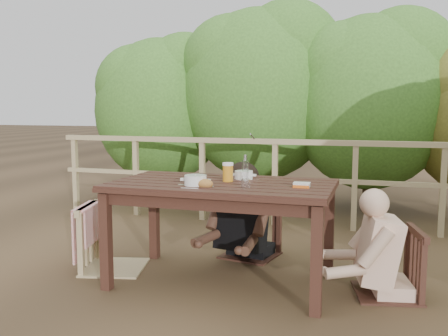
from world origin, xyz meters
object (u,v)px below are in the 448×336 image
(table, at_px, (222,234))
(beer_glass, at_px, (228,173))
(woman, at_px, (251,183))
(soup_far, at_px, (244,176))
(soup_near, at_px, (195,181))
(bread_roll, at_px, (205,184))
(chair_left, at_px, (113,209))
(bottle, at_px, (245,169))
(chair_right, at_px, (389,232))
(butter_tub, at_px, (302,186))
(tumbler, at_px, (246,184))
(diner_right, at_px, (394,208))
(chair_far, at_px, (251,206))

(table, xyz_separation_m, beer_glass, (0.03, 0.05, 0.47))
(woman, xyz_separation_m, soup_far, (0.07, -0.53, 0.14))
(soup_near, height_order, beer_glass, beer_glass)
(soup_near, relative_size, beer_glass, 1.70)
(soup_near, relative_size, bread_roll, 2.27)
(chair_left, height_order, bottle, chair_left)
(chair_right, distance_m, soup_near, 1.45)
(bottle, relative_size, butter_tub, 1.86)
(woman, relative_size, bottle, 6.12)
(beer_glass, xyz_separation_m, bottle, (0.12, 0.08, 0.03))
(chair_right, xyz_separation_m, butter_tub, (-0.61, -0.19, 0.34))
(bread_roll, bearing_deg, bottle, 61.37)
(bread_roll, height_order, butter_tub, bread_roll)
(chair_left, relative_size, tumbler, 13.35)
(chair_left, xyz_separation_m, bottle, (1.12, 0.09, 0.37))
(woman, bearing_deg, beer_glass, 101.05)
(soup_near, distance_m, butter_tub, 0.77)
(soup_far, distance_m, bottle, 0.12)
(chair_left, height_order, bread_roll, chair_left)
(chair_left, relative_size, woman, 0.77)
(diner_right, height_order, bread_roll, diner_right)
(soup_far, bearing_deg, butter_tub, -29.06)
(chair_left, bearing_deg, table, -106.20)
(woman, bearing_deg, chair_left, 46.86)
(beer_glass, bearing_deg, chair_left, -179.27)
(bread_roll, bearing_deg, chair_right, 15.90)
(chair_far, height_order, tumbler, chair_far)
(diner_right, bearing_deg, soup_near, 91.78)
(tumbler, xyz_separation_m, butter_tub, (0.38, 0.13, -0.01))
(bottle, bearing_deg, chair_right, -0.24)
(soup_near, xyz_separation_m, bottle, (0.29, 0.34, 0.06))
(chair_right, height_order, diner_right, diner_right)
(tumbler, height_order, butter_tub, tumbler)
(table, height_order, chair_right, chair_right)
(tumbler, bearing_deg, butter_tub, 19.42)
(soup_far, xyz_separation_m, tumbler, (0.13, -0.42, -0.00))
(chair_far, bearing_deg, beer_glass, -78.96)
(chair_far, xyz_separation_m, tumbler, (0.20, -0.93, 0.35))
(diner_right, height_order, bottle, diner_right)
(diner_right, bearing_deg, woman, 51.23)
(chair_left, xyz_separation_m, chair_far, (1.01, 0.70, -0.05))
(diner_right, xyz_separation_m, butter_tub, (-0.64, -0.19, 0.16))
(butter_tub, bearing_deg, soup_far, 149.28)
(soup_far, distance_m, bread_roll, 0.49)
(chair_far, bearing_deg, table, -81.47)
(woman, height_order, bread_roll, woman)
(table, bearing_deg, woman, 87.15)
(table, distance_m, chair_left, 0.98)
(chair_right, height_order, soup_far, chair_right)
(table, bearing_deg, chair_right, 5.82)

